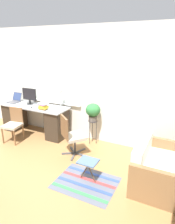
% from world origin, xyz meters
% --- Properties ---
extents(ground_plane, '(14.00, 14.00, 0.00)m').
position_xyz_m(ground_plane, '(0.00, 0.00, 0.00)').
color(ground_plane, '#9E7042').
extents(wall_back_with_window, '(9.00, 0.12, 2.70)m').
position_xyz_m(wall_back_with_window, '(-0.01, 0.69, 1.35)').
color(wall_back_with_window, silver).
rests_on(wall_back_with_window, ground_plane).
extents(desk, '(1.91, 0.61, 0.77)m').
position_xyz_m(desk, '(-0.65, 0.31, 0.41)').
color(desk, '#9EA3A8').
rests_on(desk, ground_plane).
extents(laptop, '(0.30, 0.33, 0.24)m').
position_xyz_m(laptop, '(-1.35, 0.35, 0.82)').
color(laptop, '#4C4C51').
rests_on(laptop, desk).
extents(monitor, '(0.44, 0.17, 0.42)m').
position_xyz_m(monitor, '(-0.83, 0.38, 1.00)').
color(monitor, black).
rests_on(monitor, desk).
extents(keyboard, '(0.44, 0.13, 0.02)m').
position_xyz_m(keyboard, '(-0.87, 0.13, 0.78)').
color(keyboard, silver).
rests_on(keyboard, desk).
extents(mouse, '(0.04, 0.06, 0.03)m').
position_xyz_m(mouse, '(-0.57, 0.14, 0.78)').
color(mouse, black).
rests_on(mouse, desk).
extents(desk_lamp, '(0.15, 0.15, 0.48)m').
position_xyz_m(desk_lamp, '(0.10, 0.44, 1.12)').
color(desk_lamp, '#ADADB2').
rests_on(desk_lamp, desk).
extents(book_stack, '(0.24, 0.20, 0.18)m').
position_xyz_m(book_stack, '(-0.20, 0.14, 0.86)').
color(book_stack, olive).
rests_on(book_stack, desk).
extents(desk_chair_wooden, '(0.44, 0.45, 0.82)m').
position_xyz_m(desk_chair_wooden, '(-0.80, -0.28, 0.45)').
color(desk_chair_wooden, brown).
rests_on(desk_chair_wooden, ground_plane).
extents(office_chair_swivel, '(0.60, 0.61, 0.89)m').
position_xyz_m(office_chair_swivel, '(0.81, -0.24, 0.46)').
color(office_chair_swivel, '#47474C').
rests_on(office_chair_swivel, ground_plane).
extents(couch_loveseat, '(0.77, 1.17, 0.75)m').
position_xyz_m(couch_loveseat, '(2.59, -0.40, 0.27)').
color(couch_loveseat, white).
rests_on(couch_loveseat, ground_plane).
extents(plant_stand, '(0.22, 0.22, 0.58)m').
position_xyz_m(plant_stand, '(0.98, 0.46, 0.49)').
color(plant_stand, '#333338').
rests_on(plant_stand, ground_plane).
extents(potted_plant, '(0.34, 0.34, 0.41)m').
position_xyz_m(potted_plant, '(0.98, 0.46, 0.82)').
color(potted_plant, '#514C47').
rests_on(potted_plant, plant_stand).
extents(floor_rug_striped, '(1.04, 0.81, 0.01)m').
position_xyz_m(floor_rug_striped, '(1.51, -0.94, 0.00)').
color(floor_rug_striped, '#565B6B').
rests_on(floor_rug_striped, ground_plane).
extents(folding_stool, '(0.33, 0.28, 0.40)m').
position_xyz_m(folding_stool, '(1.51, -0.86, 0.35)').
color(folding_stool, slate).
rests_on(folding_stool, ground_plane).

